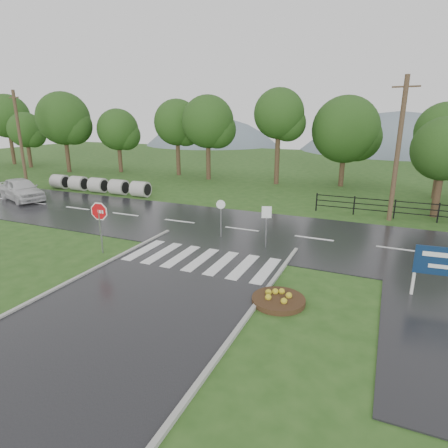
% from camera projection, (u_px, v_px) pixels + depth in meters
% --- Properties ---
extents(ground, '(120.00, 120.00, 0.00)m').
position_uv_depth(ground, '(131.00, 314.00, 12.10)').
color(ground, '#284E1A').
rests_on(ground, ground).
extents(main_road, '(90.00, 8.00, 0.04)m').
position_uv_depth(main_road, '(242.00, 230.00, 20.88)').
color(main_road, black).
rests_on(main_road, ground).
extents(walkway, '(2.20, 11.00, 0.04)m').
position_uv_depth(walkway, '(417.00, 310.00, 12.33)').
color(walkway, '#27272A').
rests_on(walkway, ground).
extents(crosswalk, '(6.50, 2.80, 0.02)m').
position_uv_depth(crosswalk, '(201.00, 259.00, 16.47)').
color(crosswalk, silver).
rests_on(crosswalk, ground).
extents(fence_west, '(9.58, 0.08, 1.20)m').
position_uv_depth(fence_west, '(395.00, 207.00, 22.96)').
color(fence_west, black).
rests_on(fence_west, ground).
extents(hills, '(102.00, 48.00, 48.00)m').
position_uv_depth(hills, '(360.00, 231.00, 72.23)').
color(hills, slate).
rests_on(hills, ground).
extents(treeline, '(83.20, 5.20, 10.00)m').
position_uv_depth(treeline, '(310.00, 188.00, 32.79)').
color(treeline, '#1C3E13').
rests_on(treeline, ground).
extents(culvert_pipes, '(9.70, 1.20, 1.20)m').
position_uv_depth(culvert_pipes, '(98.00, 185.00, 30.73)').
color(culvert_pipes, '#9E9B93').
rests_on(culvert_pipes, ground).
extents(stop_sign, '(1.14, 0.17, 2.57)m').
position_uv_depth(stop_sign, '(99.00, 216.00, 16.91)').
color(stop_sign, '#939399').
rests_on(stop_sign, ground).
extents(flower_bed, '(1.83, 1.83, 0.37)m').
position_uv_depth(flower_bed, '(278.00, 299.00, 12.78)').
color(flower_bed, '#332111').
rests_on(flower_bed, ground).
extents(reg_sign_small, '(0.44, 0.17, 2.08)m').
position_uv_depth(reg_sign_small, '(266.00, 219.00, 17.62)').
color(reg_sign_small, '#939399').
rests_on(reg_sign_small, ground).
extents(reg_sign_round, '(0.45, 0.18, 2.00)m').
position_uv_depth(reg_sign_round, '(221.00, 213.00, 19.27)').
color(reg_sign_round, '#939399').
rests_on(reg_sign_round, ground).
extents(car_white, '(3.46, 5.23, 1.65)m').
position_uv_depth(car_white, '(23.00, 200.00, 28.09)').
color(car_white, silver).
rests_on(car_white, ground).
extents(utility_pole_west, '(1.46, 0.34, 8.25)m').
position_uv_depth(utility_pole_west, '(20.00, 137.00, 33.61)').
color(utility_pole_west, '#473523').
rests_on(utility_pole_west, ground).
extents(utility_pole_east, '(1.47, 0.37, 8.32)m').
position_uv_depth(utility_pole_east, '(398.00, 150.00, 21.62)').
color(utility_pole_east, '#473523').
rests_on(utility_pole_east, ground).
extents(entrance_tree_left, '(3.79, 3.79, 6.10)m').
position_uv_depth(entrance_tree_left, '(444.00, 149.00, 22.41)').
color(entrance_tree_left, '#3D2B1C').
rests_on(entrance_tree_left, ground).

